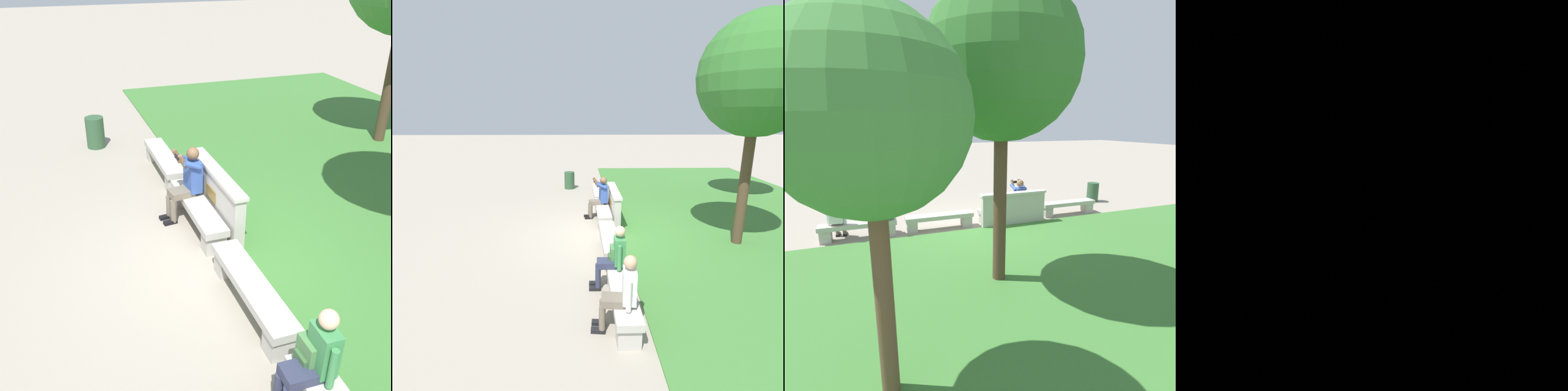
# 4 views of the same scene
# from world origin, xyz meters

# --- Properties ---
(ground_plane) EXTENTS (80.00, 80.00, 0.00)m
(ground_plane) POSITION_xyz_m (0.00, 0.00, 0.00)
(ground_plane) COLOR gray
(bench_main) EXTENTS (1.98, 0.40, 0.45)m
(bench_main) POSITION_xyz_m (-3.34, 0.00, 0.30)
(bench_main) COLOR #B7B2A8
(bench_main) RESTS_ON ground
(bench_near) EXTENTS (1.98, 0.40, 0.45)m
(bench_near) POSITION_xyz_m (-1.11, 0.00, 0.30)
(bench_near) COLOR #B7B2A8
(bench_near) RESTS_ON ground
(bench_mid) EXTENTS (1.98, 0.40, 0.45)m
(bench_mid) POSITION_xyz_m (1.11, 0.00, 0.30)
(bench_mid) COLOR #B7B2A8
(bench_mid) RESTS_ON ground
(bench_far) EXTENTS (1.98, 0.40, 0.45)m
(bench_far) POSITION_xyz_m (3.34, 0.00, 0.30)
(bench_far) COLOR #B7B2A8
(bench_far) RESTS_ON ground
(backrest_wall_with_plaque) EXTENTS (2.12, 0.24, 1.01)m
(backrest_wall_with_plaque) POSITION_xyz_m (-1.11, 0.34, 0.52)
(backrest_wall_with_plaque) COLOR #B7B2A8
(backrest_wall_with_plaque) RESTS_ON ground
(person_photographer) EXTENTS (0.50, 0.75, 1.32)m
(person_photographer) POSITION_xyz_m (-1.46, -0.08, 0.74)
(person_photographer) COLOR black
(person_photographer) RESTS_ON ground
(person_distant) EXTENTS (0.48, 0.68, 1.26)m
(person_distant) POSITION_xyz_m (2.65, -0.07, 0.67)
(person_distant) COLOR black
(person_distant) RESTS_ON ground
(person_companion) EXTENTS (0.48, 0.70, 1.26)m
(person_companion) POSITION_xyz_m (3.84, -0.07, 0.67)
(person_companion) COLOR black
(person_companion) RESTS_ON ground
(backpack) EXTENTS (0.28, 0.24, 0.43)m
(backpack) POSITION_xyz_m (2.55, -0.03, 0.63)
(backpack) COLOR #4C7F47
(backpack) RESTS_ON bench_far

